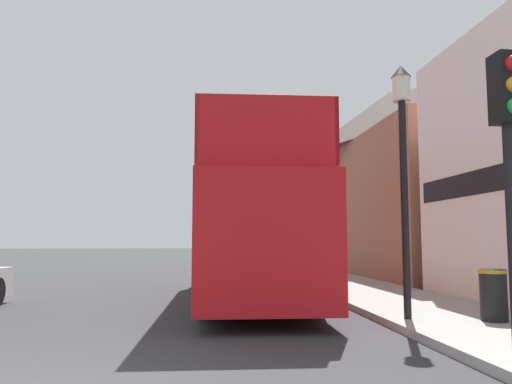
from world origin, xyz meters
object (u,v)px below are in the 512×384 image
Objects in this scene: parked_car_ahead_of_bus at (254,261)px; litter_bin at (493,293)px; traffic_signal at (509,132)px; tour_bus at (250,231)px; lamp_post_nearest at (403,141)px; lamp_post_third at (280,207)px; lamp_post_second at (312,177)px.

litter_bin is (2.85, -12.14, -0.08)m from parked_car_ahead_of_bus.
litter_bin is (1.37, 2.72, -2.17)m from traffic_signal.
tour_bus is at bearing -99.65° from parked_car_ahead_of_bus.
tour_bus is 2.21× the size of lamp_post_nearest.
tour_bus reaches higher than litter_bin.
lamp_post_third is 16.16m from litter_bin.
lamp_post_third is at bearing 89.27° from lamp_post_nearest.
lamp_post_second is at bearing 89.65° from lamp_post_nearest.
lamp_post_third is at bearing 94.18° from litter_bin.
lamp_post_third reaches higher than tour_bus.
lamp_post_second is 5.84× the size of litter_bin.
lamp_post_second is (1.53, -3.98, 2.94)m from parked_car_ahead_of_bus.
lamp_post_nearest is at bearing -90.35° from lamp_post_second.
lamp_post_third is at bearing 79.11° from tour_bus.
lamp_post_second is (0.06, 10.88, 0.85)m from traffic_signal.
traffic_signal reaches higher than parked_car_ahead_of_bus.
lamp_post_second reaches higher than traffic_signal.
parked_car_ahead_of_bus is at bearing 95.67° from traffic_signal.
litter_bin is at bearing 63.20° from traffic_signal.
parked_car_ahead_of_bus is 12.47m from litter_bin.
lamp_post_nearest reaches higher than tour_bus.
traffic_signal is 3.16m from lamp_post_nearest.
lamp_post_third is at bearing 89.36° from traffic_signal.
traffic_signal is (2.33, -7.54, 1.02)m from tour_bus.
lamp_post_third is (0.20, 15.53, -0.17)m from lamp_post_nearest.
litter_bin is (1.36, -0.40, -2.69)m from lamp_post_nearest.
litter_bin is at bearing -85.82° from lamp_post_third.
lamp_post_nearest is (0.01, 3.12, 0.52)m from traffic_signal.
parked_car_ahead_of_bus is 12.12m from lamp_post_nearest.
lamp_post_second reaches higher than parked_car_ahead_of_bus.
tour_bus is at bearing 127.55° from litter_bin.
litter_bin is at bearing -79.79° from parked_car_ahead_of_bus.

